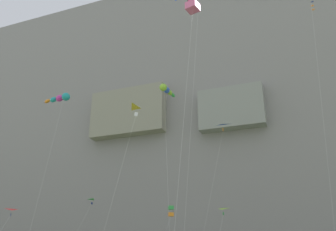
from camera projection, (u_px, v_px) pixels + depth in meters
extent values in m
cube|color=gray|center=(241.00, 115.00, 74.97)|extent=(180.00, 20.89, 61.24)
cube|color=gray|center=(128.00, 112.00, 71.55)|extent=(15.68, 2.79, 9.74)
cube|color=gray|center=(231.00, 109.00, 64.03)|extent=(11.64, 2.93, 7.71)
pyramid|color=blue|center=(222.00, 128.00, 46.66)|extent=(1.55, 1.02, 0.30)
cube|color=orange|center=(223.00, 130.00, 47.05)|extent=(0.06, 0.45, 0.49)
cylinder|color=silver|center=(210.00, 198.00, 41.93)|extent=(3.01, 5.08, 18.30)
ellipsoid|color=teal|center=(66.00, 97.00, 43.18)|extent=(1.28, 1.22, 1.07)
ellipsoid|color=#CC3399|center=(60.00, 98.00, 43.86)|extent=(1.22, 1.04, 0.89)
ellipsoid|color=teal|center=(53.00, 100.00, 44.53)|extent=(1.16, 0.86, 0.71)
ellipsoid|color=orange|center=(47.00, 101.00, 45.21)|extent=(1.10, 0.68, 0.53)
cylinder|color=silver|center=(44.00, 177.00, 36.56)|extent=(2.07, 5.95, 20.48)
pyramid|color=#8CCC33|center=(222.00, 213.00, 38.97)|extent=(1.15, 0.87, 0.25)
cube|color=green|center=(223.00, 214.00, 39.21)|extent=(0.10, 0.32, 0.34)
pyramid|color=yellow|center=(141.00, 113.00, 28.69)|extent=(1.24, 1.42, 0.17)
cube|color=white|center=(136.00, 114.00, 28.61)|extent=(0.31, 0.18, 0.36)
cylinder|color=silver|center=(113.00, 197.00, 25.87)|extent=(2.47, 1.55, 13.25)
cube|color=pink|center=(193.00, 7.00, 31.35)|extent=(1.20, 1.20, 0.71)
cylinder|color=black|center=(197.00, 0.00, 31.44)|extent=(0.03, 0.03, 1.91)
cylinder|color=black|center=(188.00, 2.00, 31.74)|extent=(0.03, 0.03, 1.91)
cylinder|color=silver|center=(183.00, 127.00, 25.86)|extent=(1.17, 3.05, 22.66)
cube|color=green|center=(171.00, 208.00, 44.34)|extent=(0.87, 0.87, 0.44)
cube|color=orange|center=(171.00, 214.00, 44.04)|extent=(0.87, 0.87, 0.44)
cylinder|color=black|center=(173.00, 211.00, 44.09)|extent=(0.02, 0.02, 1.19)
cylinder|color=black|center=(169.00, 211.00, 44.28)|extent=(0.02, 0.02, 1.19)
pyramid|color=red|center=(11.00, 214.00, 33.72)|extent=(1.08, 1.15, 0.26)
cube|color=navy|center=(11.00, 215.00, 33.94)|extent=(0.26, 0.21, 0.32)
ellipsoid|color=#8CCC33|center=(163.00, 87.00, 40.39)|extent=(0.87, 0.97, 0.96)
ellipsoid|color=blue|center=(167.00, 90.00, 41.33)|extent=(0.71, 0.95, 0.80)
ellipsoid|color=#8CCC33|center=(170.00, 93.00, 42.27)|extent=(0.55, 0.92, 0.64)
ellipsoid|color=green|center=(173.00, 95.00, 43.22)|extent=(0.40, 0.90, 0.49)
cylinder|color=silver|center=(167.00, 173.00, 34.27)|extent=(2.62, 4.86, 20.32)
pyramid|color=green|center=(94.00, 203.00, 52.45)|extent=(1.28, 1.04, 0.19)
cube|color=navy|center=(92.00, 203.00, 52.16)|extent=(0.13, 0.31, 0.34)
cylinder|color=silver|center=(192.00, 105.00, 33.24)|extent=(1.80, 2.91, 31.56)
cube|color=navy|center=(312.00, 2.00, 40.45)|extent=(0.30, 0.10, 0.15)
cube|color=orange|center=(312.00, 6.00, 40.27)|extent=(0.30, 0.09, 0.15)
cube|color=orange|center=(313.00, 9.00, 40.08)|extent=(0.30, 0.05, 0.15)
cylinder|color=silver|center=(323.00, 113.00, 33.92)|extent=(2.07, 3.67, 30.67)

